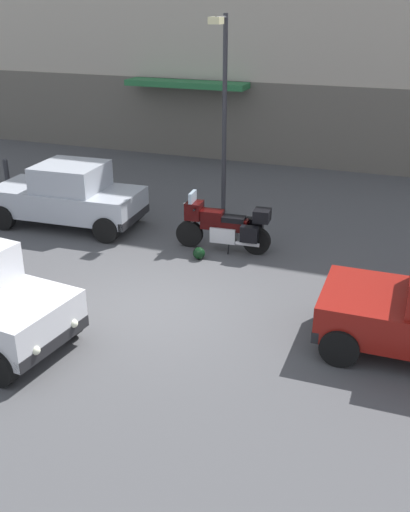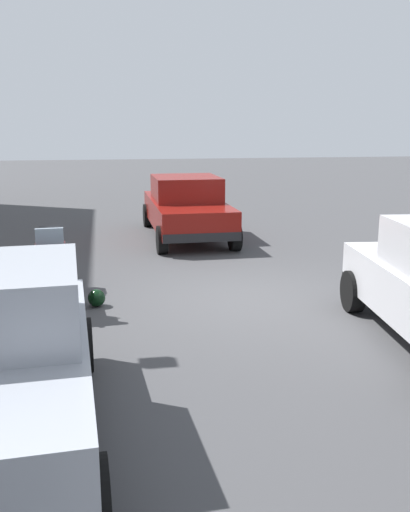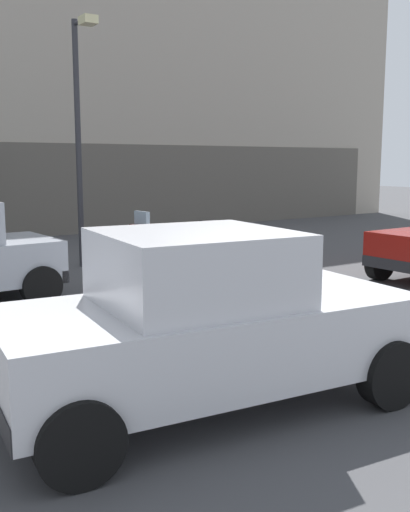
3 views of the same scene
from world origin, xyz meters
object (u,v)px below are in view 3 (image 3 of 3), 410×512
car_wagon_end (207,322)px  streetlamp_curbside (80,120)px  motorcycle (177,248)px  helmet (180,281)px

car_wagon_end → streetlamp_curbside: bearing=81.6°
motorcycle → streetlamp_curbside: (-0.89, 2.36, 2.46)m
streetlamp_curbside → car_wagon_end: bearing=-104.6°
motorcycle → car_wagon_end: (-2.87, -5.22, 0.19)m
motorcycle → car_wagon_end: bearing=56.9°
motorcycle → streetlamp_curbside: bearing=-73.5°
motorcycle → car_wagon_end: size_ratio=0.57×
motorcycle → helmet: motorcycle is taller
motorcycle → streetlamp_curbside: streetlamp_curbside is taller
motorcycle → streetlamp_curbside: 3.53m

